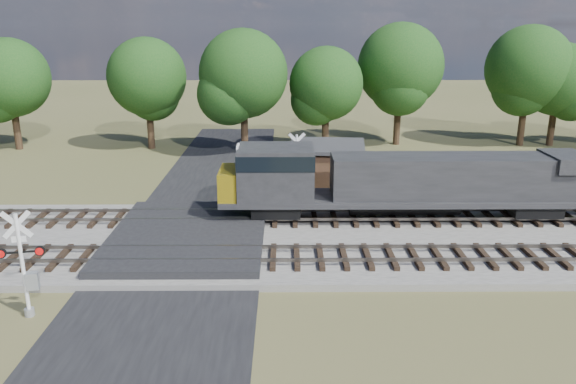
{
  "coord_description": "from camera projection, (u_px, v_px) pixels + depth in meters",
  "views": [
    {
      "loc": [
        4.48,
        -23.92,
        9.82
      ],
      "look_at": [
        4.65,
        2.0,
        2.05
      ],
      "focal_mm": 35.0,
      "sensor_mm": 36.0,
      "label": 1
    }
  ],
  "objects": [
    {
      "name": "crossing_signal_near",
      "position": [
        26.0,
        273.0,
        19.24
      ],
      "size": [
        1.56,
        0.41,
        3.9
      ],
      "rotation": [
        0.0,
        0.0,
        0.19
      ],
      "color": "silver",
      "rests_on": "ground"
    },
    {
      "name": "equipment_shed",
      "position": [
        327.0,
        169.0,
        33.57
      ],
      "size": [
        4.85,
        4.85,
        3.01
      ],
      "rotation": [
        0.0,
        0.0,
        -0.1
      ],
      "color": "#422F1C",
      "rests_on": "ground"
    },
    {
      "name": "track_near",
      "position": [
        253.0,
        256.0,
        23.69
      ],
      "size": [
        140.0,
        2.6,
        0.33
      ],
      "color": "black",
      "rests_on": "ballast_bed"
    },
    {
      "name": "road",
      "position": [
        187.0,
        247.0,
        25.69
      ],
      "size": [
        7.0,
        60.0,
        0.08
      ],
      "primitive_type": "cube",
      "color": "black",
      "rests_on": "ground"
    },
    {
      "name": "ground",
      "position": [
        187.0,
        248.0,
        25.7
      ],
      "size": [
        160.0,
        160.0,
        0.0
      ],
      "primitive_type": "plane",
      "color": "#4E512B",
      "rests_on": "ground"
    },
    {
      "name": "crossing_panel",
      "position": [
        188.0,
        237.0,
        26.09
      ],
      "size": [
        7.0,
        9.0,
        0.62
      ],
      "primitive_type": "cube",
      "color": "#262628",
      "rests_on": "ground"
    },
    {
      "name": "crossing_signal_far",
      "position": [
        295.0,
        172.0,
        32.32
      ],
      "size": [
        1.59,
        0.36,
        3.94
      ],
      "rotation": [
        0.0,
        0.0,
        3.25
      ],
      "color": "silver",
      "rests_on": "ground"
    },
    {
      "name": "track_far",
      "position": [
        258.0,
        217.0,
        28.48
      ],
      "size": [
        140.0,
        2.6,
        0.33
      ],
      "color": "black",
      "rests_on": "ballast_bed"
    },
    {
      "name": "treeline",
      "position": [
        319.0,
        74.0,
        43.71
      ],
      "size": [
        77.63,
        12.09,
        10.62
      ],
      "color": "black",
      "rests_on": "ground"
    },
    {
      "name": "ballast_bed",
      "position": [
        403.0,
        240.0,
        26.2
      ],
      "size": [
        140.0,
        10.0,
        0.3
      ],
      "primitive_type": "cube",
      "color": "gray",
      "rests_on": "ground"
    }
  ]
}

